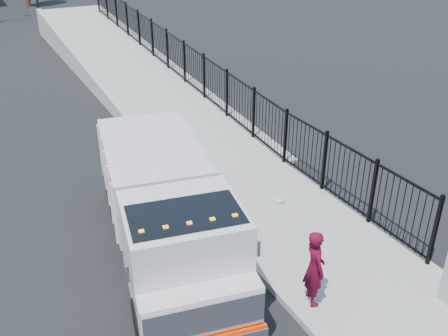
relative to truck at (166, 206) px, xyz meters
name	(u,v)px	position (x,y,z in m)	size (l,w,h in m)	color
ground	(253,264)	(1.63, -1.25, -1.40)	(120.00, 120.00, 0.00)	black
sidewalk	(374,287)	(3.56, -3.25, -1.34)	(3.55, 12.00, 0.12)	#9E998E
curb	(303,316)	(1.63, -3.25, -1.32)	(0.30, 12.00, 0.16)	#ADAAA3
ramp	(128,76)	(3.76, 14.75, -1.40)	(3.95, 24.00, 1.70)	#9E998E
iron_fence	(185,75)	(5.18, 10.75, -0.50)	(0.10, 28.00, 1.80)	black
truck	(166,206)	(0.00, 0.00, 0.00)	(3.58, 7.58, 2.49)	black
worker	(314,268)	(2.03, -2.99, -0.42)	(0.63, 0.41, 1.73)	#54061C
debris	(279,199)	(3.67, 0.75, -1.24)	(0.35, 0.35, 0.09)	silver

